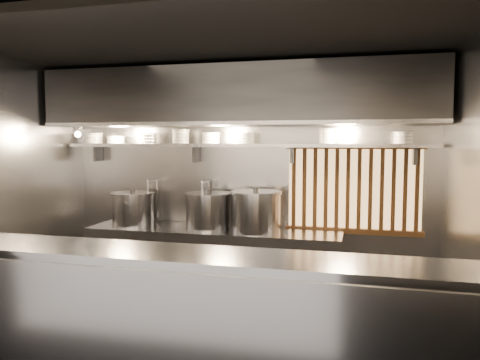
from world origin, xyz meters
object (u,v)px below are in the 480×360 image
at_px(heat_lamp, 77,130).
at_px(stock_pot_right, 256,211).
at_px(stock_pot_mid, 208,211).
at_px(stock_pot_left, 133,209).
at_px(pendant_bulb, 231,138).

height_order(heat_lamp, stock_pot_right, heat_lamp).
bearing_deg(stock_pot_mid, stock_pot_left, -179.16).
bearing_deg(heat_lamp, stock_pot_right, 6.25).
distance_m(heat_lamp, stock_pot_left, 1.15).
relative_size(pendant_bulb, stock_pot_mid, 0.33).
relative_size(stock_pot_left, stock_pot_mid, 1.17).
distance_m(pendant_bulb, stock_pot_mid, 0.89).
bearing_deg(stock_pot_right, stock_pot_left, 178.70).
bearing_deg(pendant_bulb, heat_lamp, -169.00).
relative_size(heat_lamp, stock_pot_mid, 0.61).
height_order(stock_pot_left, stock_pot_right, stock_pot_right).
xyz_separation_m(stock_pot_left, stock_pot_right, (1.55, -0.04, 0.03)).
relative_size(heat_lamp, stock_pot_right, 0.48).
relative_size(stock_pot_mid, stock_pot_right, 0.79).
distance_m(heat_lamp, stock_pot_right, 2.33).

